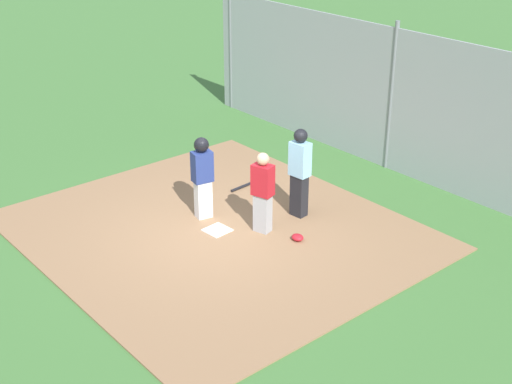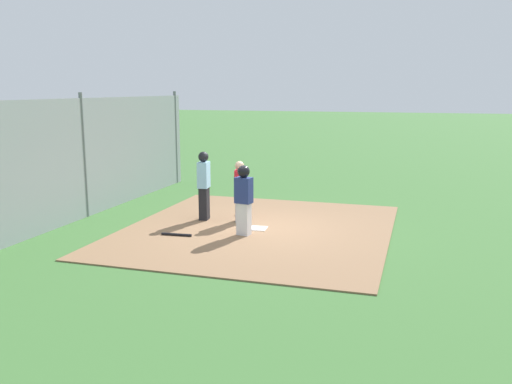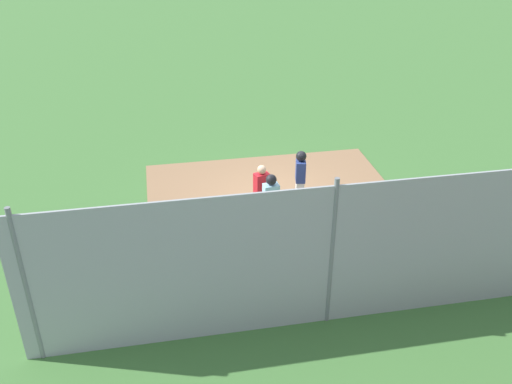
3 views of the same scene
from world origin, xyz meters
name	(u,v)px [view 2 (image 2 of 3)]	position (x,y,z in m)	size (l,w,h in m)	color
ground_plane	(258,230)	(0.00, 0.00, 0.00)	(140.00, 140.00, 0.00)	#3D6B33
dirt_infield	(258,229)	(0.00, 0.00, 0.01)	(7.20, 6.40, 0.03)	#896647
home_plate	(258,228)	(0.00, 0.00, 0.04)	(0.44, 0.44, 0.02)	white
catcher	(240,191)	(-0.56, -0.66, 0.85)	(0.44, 0.36, 1.59)	#9E9EA3
umpire	(204,184)	(-0.51, -1.64, 0.99)	(0.41, 0.30, 1.81)	black
runner	(244,195)	(0.64, -0.15, 0.98)	(0.33, 0.42, 1.67)	silver
baseball_bat	(177,235)	(1.20, -1.64, 0.06)	(0.06, 0.06, 0.74)	black
catcher_mask	(240,213)	(-1.26, -0.91, 0.09)	(0.24, 0.20, 0.12)	#B21923
backstop_fence	(84,158)	(0.00, -4.88, 1.60)	(12.00, 0.10, 3.35)	#93999E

